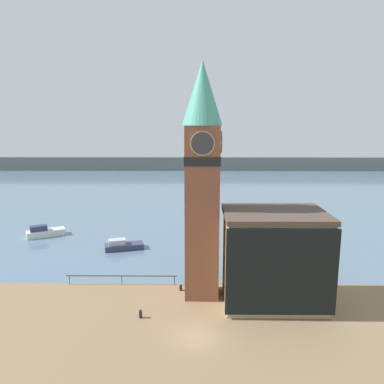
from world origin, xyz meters
name	(u,v)px	position (x,y,z in m)	size (l,w,h in m)	color
ground_plane	(198,337)	(0.00, 0.00, 0.00)	(160.00, 160.00, 0.00)	#846B4C
water	(196,189)	(0.00, 70.77, 0.00)	(160.00, 120.00, 0.00)	slate
far_shoreline	(196,164)	(0.00, 110.77, 2.50)	(180.00, 3.00, 5.00)	slate
pier_railing	(122,277)	(-8.70, 10.52, 0.97)	(12.73, 0.08, 1.09)	#232328
clock_tower	(202,176)	(0.43, 8.22, 13.00)	(4.03, 4.03, 24.43)	brown
pier_building	(274,257)	(7.77, 6.66, 4.84)	(10.40, 7.86, 9.64)	tan
boat_near	(123,245)	(-10.91, 22.50, 0.58)	(5.89, 3.51, 1.57)	#333856
boat_far	(44,232)	(-24.85, 28.62, 0.71)	(6.10, 4.51, 1.89)	silver
mooring_bollard_near	(141,313)	(-5.48, 3.17, 0.45)	(0.32, 0.32, 0.83)	black
mooring_bollard_far	(181,287)	(-1.86, 9.08, 0.37)	(0.35, 0.35, 0.69)	black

